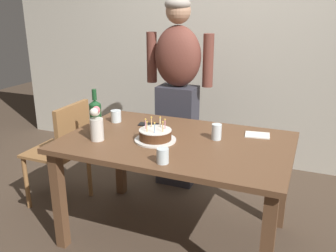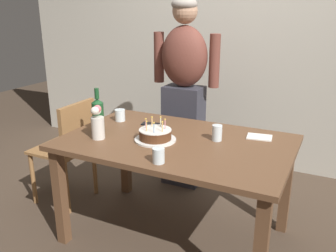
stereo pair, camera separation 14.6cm
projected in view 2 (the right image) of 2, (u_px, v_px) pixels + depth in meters
ground_plane at (176, 235)px, 2.64m from camera, size 10.00×10.00×0.00m
back_wall at (243, 37)px, 3.55m from camera, size 5.20×0.10×2.60m
dining_table at (176, 154)px, 2.43m from camera, size 1.50×0.96×0.74m
birthday_cake at (155, 135)px, 2.39m from camera, size 0.28×0.28×0.15m
water_glass_near at (217, 133)px, 2.38m from camera, size 0.07×0.07×0.11m
water_glass_far at (120, 115)px, 2.80m from camera, size 0.08×0.08×0.09m
water_glass_side at (159, 156)px, 2.04m from camera, size 0.07×0.07×0.09m
wine_bottle at (98, 114)px, 2.53m from camera, size 0.08×0.08×0.31m
cell_phone at (151, 124)px, 2.72m from camera, size 0.15×0.09×0.01m
napkin_stack at (259, 137)px, 2.45m from camera, size 0.18×0.14×0.01m
flower_vase at (97, 123)px, 2.40m from camera, size 0.09×0.10×0.23m
person_man_bearded at (184, 92)px, 3.17m from camera, size 0.61×0.27×1.66m
dining_chair at (70, 144)px, 2.95m from camera, size 0.42×0.42×0.87m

